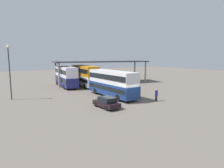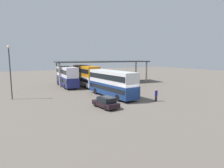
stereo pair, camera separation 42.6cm
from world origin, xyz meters
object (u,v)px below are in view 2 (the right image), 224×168
at_px(double_decker_main, 112,82).
at_px(pedestrian_waiting, 156,95).
at_px(double_decker_near_canopy, 67,76).
at_px(lamppost_tall, 10,66).
at_px(parked_hatchback, 106,102).
at_px(double_decker_mid_row, 85,75).

bearing_deg(double_decker_main, pedestrian_waiting, -151.32).
xyz_separation_m(double_decker_near_canopy, lamppost_tall, (-10.56, -8.12, 2.65)).
height_order(parked_hatchback, pedestrian_waiting, pedestrian_waiting).
xyz_separation_m(parked_hatchback, double_decker_near_canopy, (0.65, 19.11, 1.61)).
bearing_deg(pedestrian_waiting, double_decker_mid_row, 111.65).
distance_m(double_decker_mid_row, pedestrian_waiting, 18.76).
bearing_deg(lamppost_tall, double_decker_near_canopy, 37.56).
distance_m(double_decker_near_canopy, lamppost_tall, 13.58).
xyz_separation_m(parked_hatchback, pedestrian_waiting, (7.79, -0.40, 0.20)).
distance_m(double_decker_main, double_decker_near_canopy, 14.03).
relative_size(parked_hatchback, pedestrian_waiting, 2.25).
relative_size(double_decker_main, double_decker_mid_row, 0.97).
distance_m(parked_hatchback, double_decker_mid_row, 18.61).
distance_m(double_decker_main, parked_hatchback, 6.92).
relative_size(double_decker_main, parked_hatchback, 2.67).
distance_m(parked_hatchback, double_decker_near_canopy, 19.19).
height_order(double_decker_main, double_decker_near_canopy, double_decker_near_canopy).
xyz_separation_m(double_decker_mid_row, lamppost_tall, (-14.33, -7.01, 2.57)).
bearing_deg(double_decker_main, lamppost_tall, 63.68).
bearing_deg(double_decker_near_canopy, pedestrian_waiting, -157.16).
xyz_separation_m(double_decker_main, pedestrian_waiting, (3.85, -5.87, -1.36)).
distance_m(double_decker_near_canopy, double_decker_mid_row, 3.93).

